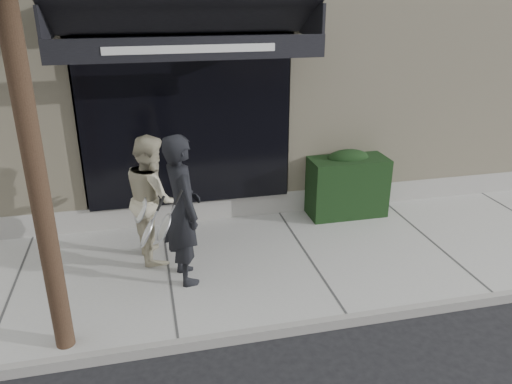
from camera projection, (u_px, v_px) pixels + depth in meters
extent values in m
plane|color=black|center=(306.00, 261.00, 7.34)|extent=(80.00, 80.00, 0.00)
cube|color=#9F9E99|center=(307.00, 258.00, 7.31)|extent=(20.00, 3.00, 0.12)
cube|color=gray|center=(348.00, 320.00, 5.91)|extent=(20.00, 0.10, 0.14)
cube|color=beige|center=(238.00, 37.00, 10.81)|extent=(14.00, 7.00, 5.50)
cube|color=gray|center=(276.00, 201.00, 8.78)|extent=(14.02, 0.42, 0.50)
cube|color=black|center=(187.00, 122.00, 7.74)|extent=(3.20, 0.30, 2.60)
cube|color=gray|center=(80.00, 126.00, 7.54)|extent=(0.08, 0.40, 2.60)
cube|color=gray|center=(284.00, 114.00, 8.21)|extent=(0.08, 0.40, 2.60)
cube|color=gray|center=(181.00, 31.00, 7.37)|extent=(3.36, 0.40, 0.12)
cube|color=black|center=(185.00, 15.00, 6.64)|extent=(3.60, 1.03, 0.55)
cube|color=black|center=(191.00, 49.00, 6.34)|extent=(3.60, 0.05, 0.30)
cube|color=white|center=(191.00, 49.00, 6.31)|extent=(2.20, 0.01, 0.10)
cube|color=black|center=(44.00, 23.00, 6.30)|extent=(0.04, 1.00, 0.45)
cube|color=black|center=(312.00, 19.00, 7.05)|extent=(0.04, 1.00, 0.45)
cube|color=black|center=(346.00, 186.00, 8.46)|extent=(1.30, 0.70, 1.00)
ellipsoid|color=black|center=(348.00, 158.00, 8.27)|extent=(0.71, 0.38, 0.27)
cylinder|color=black|center=(31.00, 143.00, 4.59)|extent=(0.20, 0.20, 4.80)
imported|color=black|center=(182.00, 210.00, 6.33)|extent=(0.61, 0.80, 1.99)
torus|color=silver|center=(164.00, 228.00, 6.03)|extent=(0.20, 0.32, 0.28)
cylinder|color=silver|center=(164.00, 228.00, 6.03)|extent=(0.16, 0.28, 0.24)
cylinder|color=silver|center=(164.00, 228.00, 6.03)|extent=(0.17, 0.04, 0.10)
cylinder|color=black|center=(164.00, 228.00, 6.03)|extent=(0.19, 0.05, 0.12)
torus|color=silver|center=(147.00, 233.00, 5.95)|extent=(0.17, 0.31, 0.28)
cylinder|color=silver|center=(147.00, 233.00, 5.95)|extent=(0.13, 0.27, 0.24)
cylinder|color=silver|center=(147.00, 233.00, 5.95)|extent=(0.17, 0.03, 0.10)
cylinder|color=black|center=(147.00, 233.00, 5.95)|extent=(0.19, 0.04, 0.12)
imported|color=#BAB295|center=(153.00, 198.00, 6.94)|extent=(0.79, 0.96, 1.80)
torus|color=silver|center=(141.00, 210.00, 6.70)|extent=(0.23, 0.33, 0.29)
cylinder|color=silver|center=(141.00, 210.00, 6.70)|extent=(0.19, 0.29, 0.25)
cylinder|color=silver|center=(141.00, 210.00, 6.70)|extent=(0.17, 0.07, 0.09)
cylinder|color=black|center=(141.00, 210.00, 6.70)|extent=(0.20, 0.09, 0.11)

